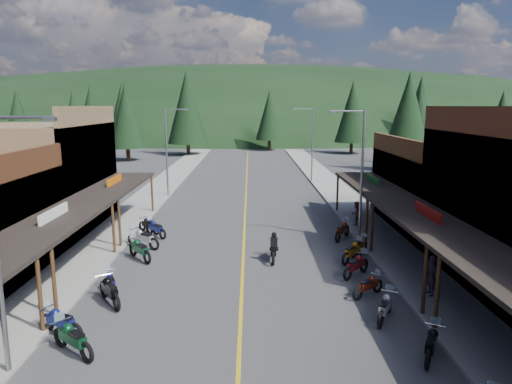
{
  "coord_description": "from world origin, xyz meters",
  "views": [
    {
      "loc": [
        0.38,
        -18.94,
        8.22
      ],
      "look_at": [
        0.75,
        8.57,
        3.0
      ],
      "focal_mm": 32.0,
      "sensor_mm": 36.0,
      "label": 1
    }
  ],
  "objects_px": {
    "pine_7": "(91,111)",
    "bike_west_9": "(140,248)",
    "bike_west_10": "(143,237)",
    "shop_west_3": "(38,177)",
    "shop_east_3": "(447,191)",
    "bike_east_5": "(431,342)",
    "bike_west_12": "(149,224)",
    "bike_east_9": "(353,251)",
    "streetlight_2": "(360,170)",
    "pedestrian_east_a": "(432,275)",
    "bike_east_11": "(342,229)",
    "pedestrian_east_b": "(356,213)",
    "pine_10": "(126,115)",
    "bike_west_6": "(60,320)",
    "pine_11": "(408,114)",
    "streetlight_1": "(168,148)",
    "pine_2": "(187,107)",
    "pine_3": "(269,115)",
    "bike_west_11": "(156,228)",
    "bike_east_10": "(359,245)",
    "streetlight_3": "(311,141)",
    "pine_4": "(353,111)",
    "bike_west_7": "(110,289)",
    "pine_6": "(502,115)",
    "bike_west_5": "(72,337)",
    "pine_5": "(420,107)",
    "pine_9": "(419,119)",
    "pine_8": "(74,124)",
    "bike_east_8": "(356,264)",
    "bike_east_6": "(385,306)",
    "bike_west_8": "(110,281)",
    "bike_east_7": "(368,285)",
    "pine_1": "(122,111)",
    "rider_on_bike": "(274,249)"
  },
  "relations": [
    {
      "from": "bike_west_12",
      "to": "bike_west_10",
      "type": "bearing_deg",
      "value": -132.94
    },
    {
      "from": "bike_west_12",
      "to": "bike_east_11",
      "type": "height_order",
      "value": "bike_east_11"
    },
    {
      "from": "pine_2",
      "to": "pine_4",
      "type": "height_order",
      "value": "pine_2"
    },
    {
      "from": "bike_west_10",
      "to": "shop_west_3",
      "type": "bearing_deg",
      "value": 91.22
    },
    {
      "from": "pine_10",
      "to": "bike_west_9",
      "type": "height_order",
      "value": "pine_10"
    },
    {
      "from": "bike_west_6",
      "to": "bike_west_12",
      "type": "bearing_deg",
      "value": 28.4
    },
    {
      "from": "pine_6",
      "to": "pine_7",
      "type": "bearing_deg",
      "value": 171.25
    },
    {
      "from": "pine_2",
      "to": "bike_west_12",
      "type": "xyz_separation_m",
      "value": [
        3.75,
        -47.92,
        -7.41
      ]
    },
    {
      "from": "shop_west_3",
      "to": "bike_east_11",
      "type": "xyz_separation_m",
      "value": [
        19.93,
        -2.86,
        -2.88
      ]
    },
    {
      "from": "pine_3",
      "to": "bike_west_6",
      "type": "xyz_separation_m",
      "value": [
        -10.46,
        -69.59,
        -5.87
      ]
    },
    {
      "from": "bike_west_8",
      "to": "bike_east_7",
      "type": "relative_size",
      "value": 0.99
    },
    {
      "from": "pine_6",
      "to": "bike_west_5",
      "type": "height_order",
      "value": "pine_6"
    },
    {
      "from": "bike_east_5",
      "to": "bike_east_10",
      "type": "height_order",
      "value": "bike_east_5"
    },
    {
      "from": "pine_9",
      "to": "pine_11",
      "type": "relative_size",
      "value": 0.87
    },
    {
      "from": "shop_west_3",
      "to": "pine_2",
      "type": "height_order",
      "value": "pine_2"
    },
    {
      "from": "bike_west_11",
      "to": "pine_2",
      "type": "bearing_deg",
      "value": 51.17
    },
    {
      "from": "pine_9",
      "to": "bike_west_5",
      "type": "height_order",
      "value": "pine_9"
    },
    {
      "from": "bike_east_8",
      "to": "bike_east_9",
      "type": "height_order",
      "value": "bike_east_9"
    },
    {
      "from": "pine_10",
      "to": "pedestrian_east_a",
      "type": "relative_size",
      "value": 6.48
    },
    {
      "from": "pine_5",
      "to": "bike_west_7",
      "type": "relative_size",
      "value": 6.05
    },
    {
      "from": "streetlight_2",
      "to": "bike_east_8",
      "type": "relative_size",
      "value": 3.71
    },
    {
      "from": "bike_west_12",
      "to": "bike_east_9",
      "type": "xyz_separation_m",
      "value": [
        12.11,
        -5.8,
        0.04
      ]
    },
    {
      "from": "bike_west_10",
      "to": "streetlight_2",
      "type": "bearing_deg",
      "value": -53.6
    },
    {
      "from": "pine_10",
      "to": "bike_west_6",
      "type": "distance_m",
      "value": 55.16
    },
    {
      "from": "bike_west_7",
      "to": "pine_8",
      "type": "bearing_deg",
      "value": 77.7
    },
    {
      "from": "pine_7",
      "to": "pedestrian_east_a",
      "type": "distance_m",
      "value": 86.59
    },
    {
      "from": "bike_east_6",
      "to": "bike_west_11",
      "type": "bearing_deg",
      "value": 162.98
    },
    {
      "from": "bike_west_5",
      "to": "bike_east_7",
      "type": "xyz_separation_m",
      "value": [
        11.08,
        4.62,
        -0.1
      ]
    },
    {
      "from": "streetlight_3",
      "to": "bike_west_6",
      "type": "bearing_deg",
      "value": -111.77
    },
    {
      "from": "bike_west_10",
      "to": "pine_11",
      "type": "bearing_deg",
      "value": -8.69
    },
    {
      "from": "bike_west_12",
      "to": "bike_east_10",
      "type": "relative_size",
      "value": 1.07
    },
    {
      "from": "shop_east_3",
      "to": "pedestrian_east_a",
      "type": "bearing_deg",
      "value": -115.33
    },
    {
      "from": "shop_east_3",
      "to": "bike_east_5",
      "type": "distance_m",
      "value": 18.23
    },
    {
      "from": "pedestrian_east_b",
      "to": "bike_west_6",
      "type": "bearing_deg",
      "value": 10.06
    },
    {
      "from": "streetlight_3",
      "to": "pine_1",
      "type": "height_order",
      "value": "pine_1"
    },
    {
      "from": "streetlight_1",
      "to": "pine_3",
      "type": "distance_m",
      "value": 45.39
    },
    {
      "from": "pine_8",
      "to": "bike_west_7",
      "type": "distance_m",
      "value": 44.41
    },
    {
      "from": "bike_west_9",
      "to": "pedestrian_east_b",
      "type": "xyz_separation_m",
      "value": [
        13.21,
        6.7,
        0.3
      ]
    },
    {
      "from": "bike_east_9",
      "to": "rider_on_bike",
      "type": "relative_size",
      "value": 0.98
    },
    {
      "from": "bike_east_7",
      "to": "pine_7",
      "type": "bearing_deg",
      "value": 169.52
    },
    {
      "from": "shop_east_3",
      "to": "streetlight_1",
      "type": "distance_m",
      "value": 23.39
    },
    {
      "from": "bike_west_6",
      "to": "bike_east_10",
      "type": "height_order",
      "value": "bike_west_6"
    },
    {
      "from": "bike_west_9",
      "to": "bike_east_10",
      "type": "height_order",
      "value": "bike_west_9"
    },
    {
      "from": "streetlight_2",
      "to": "pedestrian_east_a",
      "type": "height_order",
      "value": "streetlight_2"
    },
    {
      "from": "pine_7",
      "to": "bike_west_9",
      "type": "relative_size",
      "value": 5.34
    },
    {
      "from": "pine_7",
      "to": "bike_east_11",
      "type": "height_order",
      "value": "pine_7"
    },
    {
      "from": "shop_west_3",
      "to": "bike_east_5",
      "type": "bearing_deg",
      "value": -39.42
    },
    {
      "from": "pine_11",
      "to": "streetlight_1",
      "type": "bearing_deg",
      "value": -149.3
    },
    {
      "from": "pine_4",
      "to": "bike_west_7",
      "type": "bearing_deg",
      "value": -111.11
    },
    {
      "from": "bike_west_9",
      "to": "bike_east_10",
      "type": "bearing_deg",
      "value": -35.3
    }
  ]
}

